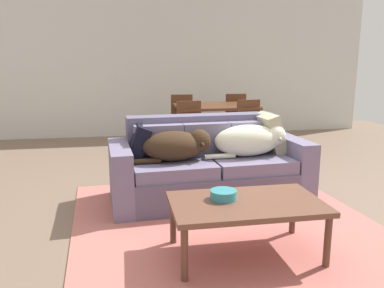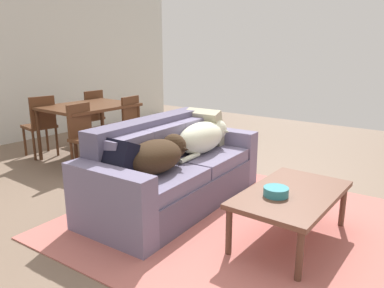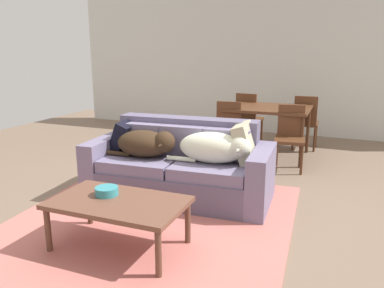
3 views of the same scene
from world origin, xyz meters
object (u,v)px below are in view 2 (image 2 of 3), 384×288
dog_on_right_cushion (203,137)px  throw_pillow_by_left_arm (115,161)px  dog_on_left_cushion (158,155)px  dining_chair_near_left (86,135)px  dining_chair_far_right (91,115)px  dining_table (89,110)px  throw_pillow_by_right_arm (204,128)px  bowl_on_coffee_table (276,192)px  couch (172,171)px  dining_chair_near_right (137,124)px  dining_chair_far_left (41,123)px  coffee_table (292,197)px

dog_on_right_cushion → throw_pillow_by_left_arm: bearing=171.8°
dog_on_left_cushion → dining_chair_near_left: bearing=71.7°
dining_chair_far_right → dining_table: bearing=50.3°
throw_pillow_by_right_arm → bowl_on_coffee_table: (-0.88, -1.32, -0.20)m
dog_on_right_cushion → bowl_on_coffee_table: (-0.60, -1.13, -0.17)m
couch → dining_chair_near_right: dining_chair_near_right is taller
couch → dining_chair_near_left: 1.51m
dining_chair_far_left → dog_on_right_cushion: bearing=104.4°
dining_chair_far_right → dining_chair_near_left: bearing=49.2°
couch → dining_chair_near_left: (0.09, 1.50, 0.16)m
throw_pillow_by_right_arm → dining_chair_far_right: 2.61m
couch → bowl_on_coffee_table: bearing=-100.9°
coffee_table → dining_chair_far_right: bearing=74.9°
dog_on_left_cushion → bowl_on_coffee_table: 1.10m
coffee_table → dining_chair_near_right: bearing=70.4°
coffee_table → dining_chair_far_right: (1.07, 3.97, 0.11)m
throw_pillow_by_left_arm → dining_chair_far_left: 2.73m
couch → coffee_table: couch is taller
bowl_on_coffee_table → dining_chair_near_left: bearing=84.8°
dining_chair_far_left → dog_on_left_cushion: bearing=88.0°
couch → coffee_table: bearing=-93.6°
dining_chair_far_left → dining_chair_far_right: (0.94, 0.07, -0.02)m
dog_on_left_cushion → dog_on_right_cushion: size_ratio=0.88×
coffee_table → dining_chair_far_left: (0.13, 3.90, 0.12)m
throw_pillow_by_left_arm → dog_on_left_cushion: bearing=-21.9°
coffee_table → dining_chair_near_left: 2.79m
dog_on_right_cushion → throw_pillow_by_right_arm: 0.33m
dog_on_right_cushion → coffee_table: bearing=-113.7°
dog_on_right_cushion → dining_table: dog_on_right_cushion is taller
throw_pillow_by_right_arm → dog_on_left_cushion: bearing=-167.2°
throw_pillow_by_left_arm → throw_pillow_by_right_arm: 1.45m
dining_table → dining_chair_near_left: bearing=-131.0°
bowl_on_coffee_table → dining_chair_far_left: (0.28, 3.82, 0.04)m
dog_on_right_cushion → dining_chair_near_right: size_ratio=1.01×
bowl_on_coffee_table → dining_chair_near_right: 2.96m
dining_chair_near_right → throw_pillow_by_right_arm: bearing=-107.8°
couch → coffee_table: 1.29m
bowl_on_coffee_table → coffee_table: bearing=-24.3°
couch → dining_chair_far_left: bearing=83.8°
dining_chair_near_left → dining_chair_near_right: bearing=-5.4°
coffee_table → dining_chair_near_left: dining_chair_near_left is taller
couch → dining_chair_near_right: bearing=53.2°
couch → throw_pillow_by_right_arm: (0.72, 0.10, 0.32)m
throw_pillow_by_right_arm → dining_chair_near_right: size_ratio=0.49×
dog_on_left_cushion → dog_on_right_cushion: dog_on_right_cushion is taller
dining_chair_near_left → dining_chair_far_left: bearing=82.0°
couch → dining_chair_far_left: 2.62m
dog_on_left_cushion → dining_chair_far_right: dining_chair_far_right is taller
dining_chair_near_left → coffee_table: bearing=-98.0°
throw_pillow_by_left_arm → dog_on_right_cushion: bearing=-4.7°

